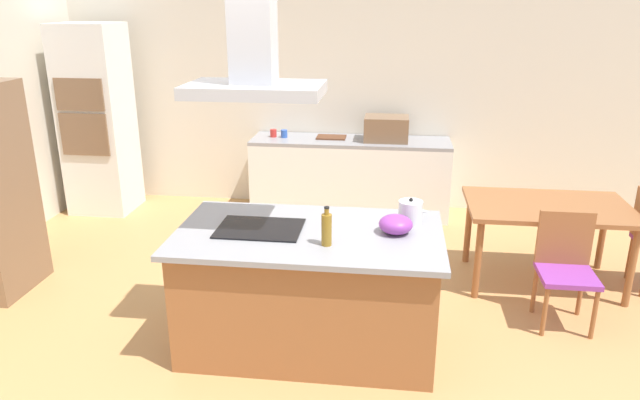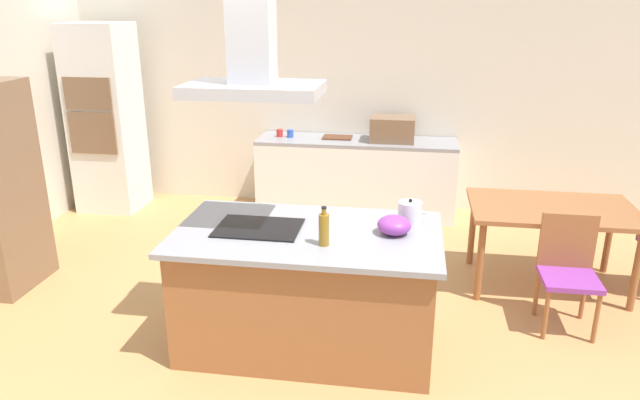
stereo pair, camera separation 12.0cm
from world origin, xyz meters
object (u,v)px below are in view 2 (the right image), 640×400
at_px(olive_oil_bottle, 324,229).
at_px(dining_table, 552,216).
at_px(coffee_mug_blue, 290,133).
at_px(range_hood, 252,56).
at_px(tea_kettle, 410,213).
at_px(mixing_bowl, 394,225).
at_px(chair_facing_island, 568,265).
at_px(coffee_mug_red, 280,133).
at_px(countertop_microwave, 392,129).
at_px(cutting_board, 337,137).
at_px(cooktop, 259,228).
at_px(wall_oven_stack, 106,119).

relative_size(olive_oil_bottle, dining_table, 0.19).
distance_m(coffee_mug_blue, range_hood, 3.13).
distance_m(tea_kettle, coffee_mug_blue, 2.99).
relative_size(mixing_bowl, chair_facing_island, 0.27).
distance_m(mixing_bowl, dining_table, 1.82).
bearing_deg(coffee_mug_red, dining_table, -30.61).
relative_size(olive_oil_bottle, range_hood, 0.30).
relative_size(tea_kettle, coffee_mug_blue, 2.52).
distance_m(olive_oil_bottle, dining_table, 2.34).
bearing_deg(chair_facing_island, dining_table, 90.00).
xyz_separation_m(tea_kettle, mixing_bowl, (-0.11, -0.22, -0.02)).
distance_m(countertop_microwave, cutting_board, 0.66).
height_order(cutting_board, range_hood, range_hood).
bearing_deg(cooktop, coffee_mug_red, 99.61).
bearing_deg(countertop_microwave, coffee_mug_red, 179.19).
relative_size(countertop_microwave, coffee_mug_red, 5.56).
bearing_deg(cutting_board, dining_table, -38.65).
xyz_separation_m(cooktop, mixing_bowl, (0.96, 0.05, 0.06)).
height_order(olive_oil_bottle, countertop_microwave, countertop_microwave).
xyz_separation_m(olive_oil_bottle, dining_table, (1.79, 1.47, -0.35)).
bearing_deg(range_hood, tea_kettle, 13.97).
xyz_separation_m(olive_oil_bottle, coffee_mug_blue, (-0.86, 3.11, -0.07)).
xyz_separation_m(wall_oven_stack, chair_facing_island, (4.84, -2.06, -0.59)).
bearing_deg(olive_oil_bottle, wall_oven_stack, 136.78).
bearing_deg(mixing_bowl, dining_table, 41.95).
distance_m(cooktop, cutting_board, 2.94).
distance_m(coffee_mug_red, wall_oven_stack, 2.08).
height_order(countertop_microwave, coffee_mug_red, countertop_microwave).
bearing_deg(coffee_mug_blue, mixing_bowl, -65.06).
bearing_deg(olive_oil_bottle, dining_table, 39.40).
height_order(tea_kettle, range_hood, range_hood).
bearing_deg(coffee_mug_blue, chair_facing_island, -40.93).
xyz_separation_m(mixing_bowl, countertop_microwave, (-0.12, 2.83, 0.07)).
relative_size(countertop_microwave, chair_facing_island, 0.56).
height_order(cutting_board, chair_facing_island, cutting_board).
bearing_deg(cooktop, mixing_bowl, 2.94).
relative_size(mixing_bowl, wall_oven_stack, 0.11).
distance_m(countertop_microwave, range_hood, 3.18).
bearing_deg(dining_table, wall_oven_stack, 163.92).
bearing_deg(wall_oven_stack, range_hood, -46.10).
bearing_deg(countertop_microwave, olive_oil_bottle, -96.10).
xyz_separation_m(cutting_board, chair_facing_island, (2.10, -2.35, -0.40)).
bearing_deg(cutting_board, coffee_mug_blue, -175.64).
bearing_deg(wall_oven_stack, coffee_mug_blue, 6.30).
relative_size(chair_facing_island, range_hood, 0.99).
xyz_separation_m(tea_kettle, olive_oil_bottle, (-0.56, -0.49, 0.03)).
xyz_separation_m(olive_oil_bottle, wall_oven_stack, (-3.05, 2.87, 0.09)).
distance_m(cooktop, mixing_bowl, 0.96).
bearing_deg(tea_kettle, chair_facing_island, 14.56).
relative_size(tea_kettle, cutting_board, 0.67).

